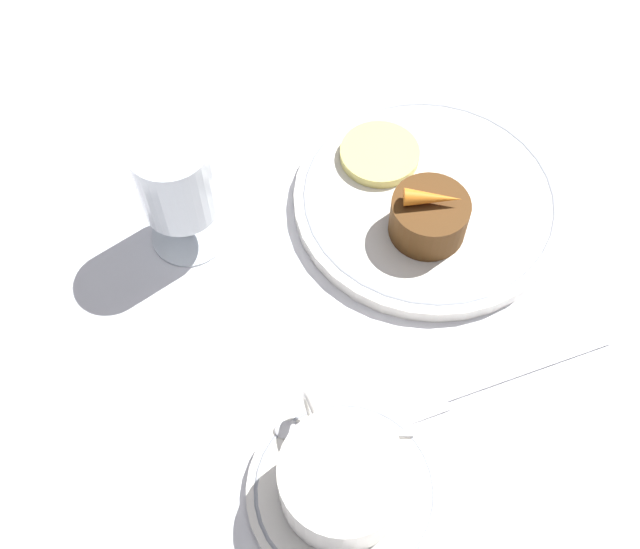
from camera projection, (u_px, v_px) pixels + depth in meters
ground_plane at (393, 249)px, 0.67m from camera, size 3.00×3.00×0.00m
dinner_plate at (428, 200)px, 0.69m from camera, size 0.25×0.25×0.01m
saucer at (345, 490)px, 0.55m from camera, size 0.15×0.15×0.01m
coffee_cup at (342, 479)px, 0.53m from camera, size 0.12×0.09×0.05m
spoon at (327, 431)px, 0.57m from camera, size 0.05×0.10×0.00m
wine_glass at (177, 185)px, 0.62m from camera, size 0.07×0.07×0.12m
fork at (476, 386)px, 0.60m from camera, size 0.02×0.20×0.01m
dessert_cake at (429, 217)px, 0.65m from camera, size 0.07×0.07×0.04m
carrot_garnish at (433, 198)px, 0.63m from camera, size 0.03×0.05×0.02m
pineapple_slice at (380, 154)px, 0.70m from camera, size 0.08×0.08×0.01m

